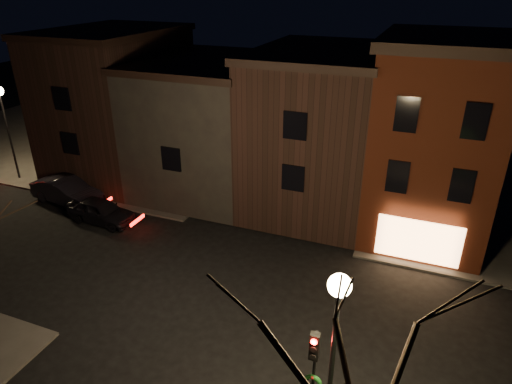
% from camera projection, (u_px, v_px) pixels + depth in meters
% --- Properties ---
extents(ground, '(120.00, 120.00, 0.00)m').
position_uv_depth(ground, '(224.00, 291.00, 21.02)').
color(ground, black).
rests_on(ground, ground).
extents(sidewalk_far_left, '(30.00, 30.00, 0.12)m').
position_uv_depth(sidewalk_far_left, '(126.00, 124.00, 44.41)').
color(sidewalk_far_left, '#2D2B28').
rests_on(sidewalk_far_left, ground).
extents(corner_building, '(6.50, 8.50, 10.50)m').
position_uv_depth(corner_building, '(435.00, 139.00, 23.97)').
color(corner_building, '#4D1B0D').
rests_on(corner_building, ground).
extents(row_building_a, '(7.30, 10.30, 9.40)m').
position_uv_depth(row_building_a, '(319.00, 129.00, 27.23)').
color(row_building_a, black).
rests_on(row_building_a, ground).
extents(row_building_b, '(7.80, 10.30, 8.40)m').
position_uv_depth(row_building_b, '(211.00, 124.00, 29.86)').
color(row_building_b, black).
rests_on(row_building_b, ground).
extents(row_building_c, '(7.30, 10.30, 9.90)m').
position_uv_depth(row_building_c, '(118.00, 102.00, 31.94)').
color(row_building_c, black).
rests_on(row_building_c, ground).
extents(street_lamp_near, '(0.60, 0.60, 6.48)m').
position_uv_depth(street_lamp_near, '(336.00, 321.00, 11.69)').
color(street_lamp_near, black).
rests_on(street_lamp_near, sidewalk_near_right).
extents(street_lamp_far, '(0.60, 0.60, 6.48)m').
position_uv_depth(street_lamp_far, '(3.00, 108.00, 30.29)').
color(street_lamp_far, black).
rests_on(street_lamp_far, sidewalk_far_left).
extents(traffic_signal, '(0.58, 0.38, 4.05)m').
position_uv_depth(traffic_signal, '(313.00, 368.00, 13.32)').
color(traffic_signal, black).
rests_on(traffic_signal, sidewalk_near_right).
extents(bare_tree_right, '(6.40, 6.40, 8.50)m').
position_uv_depth(bare_tree_right, '(378.00, 382.00, 8.74)').
color(bare_tree_right, black).
rests_on(bare_tree_right, sidewalk_near_right).
extents(parked_car_a, '(4.28, 1.89, 1.43)m').
position_uv_depth(parked_car_a, '(101.00, 211.00, 26.63)').
color(parked_car_a, black).
rests_on(parked_car_a, ground).
extents(parked_car_b, '(5.19, 2.38, 1.65)m').
position_uv_depth(parked_car_b, '(67.00, 191.00, 28.76)').
color(parked_car_b, black).
rests_on(parked_car_b, ground).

